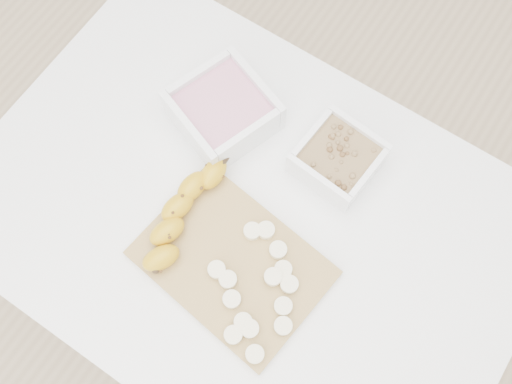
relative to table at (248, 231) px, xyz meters
The scene contains 7 objects.
ground 0.65m from the table, ahead, with size 3.50×3.50×0.00m, color #C6AD89.
table is the anchor object (origin of this frame).
bowl_yogurt 0.24m from the table, 136.23° to the left, with size 0.21×0.21×0.08m.
bowl_granola 0.23m from the table, 64.63° to the left, with size 0.15×0.15×0.06m.
cutting_board 0.14m from the table, 72.20° to the right, with size 0.31×0.22×0.01m, color #A68146.
banana 0.17m from the table, 142.28° to the right, with size 0.06×0.23×0.04m, color #C89512, non-canonical shape.
banana_slices 0.18m from the table, 48.43° to the right, with size 0.17×0.21×0.02m.
Camera 1 is at (0.18, -0.24, 1.73)m, focal length 40.00 mm.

